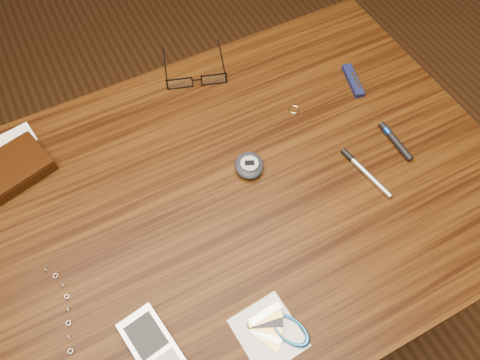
{
  "coord_description": "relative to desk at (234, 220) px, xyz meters",
  "views": [
    {
      "loc": [
        -0.18,
        -0.37,
        1.47
      ],
      "look_at": [
        0.02,
        0.02,
        0.76
      ],
      "focal_mm": 35.0,
      "sensor_mm": 36.0,
      "label": 1
    }
  ],
  "objects": [
    {
      "name": "wallet_and_card",
      "position": [
        -0.33,
        0.23,
        0.11
      ],
      "size": [
        0.14,
        0.17,
        0.03
      ],
      "color": "black",
      "rests_on": "desk"
    },
    {
      "name": "pda_phone",
      "position": [
        -0.23,
        -0.18,
        0.11
      ],
      "size": [
        0.07,
        0.12,
        0.02
      ],
      "color": "silver",
      "rests_on": "desk"
    },
    {
      "name": "ground",
      "position": [
        0.0,
        0.0,
        -0.65
      ],
      "size": [
        3.8,
        3.8,
        0.0
      ],
      "primitive_type": "plane",
      "color": "#472814",
      "rests_on": "ground"
    },
    {
      "name": "eyeglasses",
      "position": [
        0.05,
        0.27,
        0.11
      ],
      "size": [
        0.16,
        0.16,
        0.03
      ],
      "color": "black",
      "rests_on": "desk"
    },
    {
      "name": "silver_pen",
      "position": [
        0.23,
        -0.07,
        0.11
      ],
      "size": [
        0.03,
        0.12,
        0.01
      ],
      "color": "#B7B6BB",
      "rests_on": "desk"
    },
    {
      "name": "black_blue_pen",
      "position": [
        0.32,
        -0.04,
        0.11
      ],
      "size": [
        0.01,
        0.09,
        0.01
      ],
      "color": "black",
      "rests_on": "desk"
    },
    {
      "name": "gold_ring",
      "position": [
        0.2,
        0.12,
        0.1
      ],
      "size": [
        0.03,
        0.03,
        0.0
      ],
      "primitive_type": "torus",
      "rotation": [
        0.0,
        0.0,
        0.42
      ],
      "color": "#DEB073",
      "rests_on": "desk"
    },
    {
      "name": "desk",
      "position": [
        0.0,
        0.0,
        0.0
      ],
      "size": [
        1.0,
        0.7,
        0.75
      ],
      "color": "#361C08",
      "rests_on": "ground"
    },
    {
      "name": "pocket_knife",
      "position": [
        0.34,
        0.12,
        0.11
      ],
      "size": [
        0.04,
        0.09,
        0.01
      ],
      "color": "#13193E",
      "rests_on": "desk"
    },
    {
      "name": "notepad_keys",
      "position": [
        -0.05,
        -0.25,
        0.11
      ],
      "size": [
        0.11,
        0.1,
        0.01
      ],
      "color": "white",
      "rests_on": "desk"
    },
    {
      "name": "pedometer",
      "position": [
        0.05,
        0.04,
        0.11
      ],
      "size": [
        0.07,
        0.08,
        0.02
      ],
      "color": "black",
      "rests_on": "desk"
    }
  ]
}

